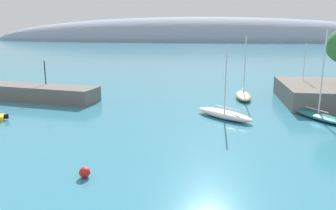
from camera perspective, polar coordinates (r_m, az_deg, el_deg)
breakwater_rocks at (r=56.47m, az=-24.47°, el=2.16°), size 27.17×8.86×2.17m
distant_ridge at (r=249.65m, az=4.96°, el=10.75°), size 312.11×51.97×34.51m
sailboat_grey_near_shore at (r=55.89m, az=21.76°, el=1.68°), size 4.02×5.65×8.30m
sailboat_teal_mid_mooring at (r=43.86m, az=24.19°, el=-1.53°), size 5.81×8.05×10.50m
sailboat_sand_outer_mooring at (r=52.22m, az=12.69°, el=1.63°), size 2.41×6.86×9.41m
sailboat_white_end_of_line at (r=40.74m, az=9.55°, el=-1.50°), size 7.46×6.72×8.63m
mooring_buoy_red at (r=25.65m, az=-13.99°, el=-11.07°), size 0.82×0.82×0.82m
harbor_lamp_post at (r=54.20m, az=-20.24°, el=5.84°), size 0.36×0.36×3.81m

